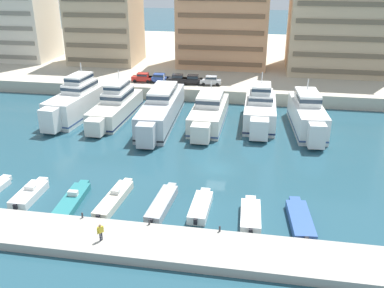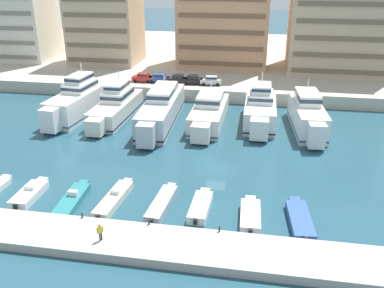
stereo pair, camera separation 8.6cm
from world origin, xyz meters
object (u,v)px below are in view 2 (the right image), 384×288
yacht_ivory_left (116,106)px  motorboat_grey_center (162,204)px  motorboat_cream_center_left (114,199)px  car_black_center_left (193,79)px  yacht_white_center_right (307,115)px  motorboat_white_center_right (201,206)px  motorboat_white_left (30,193)px  yacht_silver_mid_left (161,109)px  motorboat_teal_mid_left (72,199)px  motorboat_white_mid_right (250,216)px  yacht_white_far_left (78,101)px  yacht_white_center (260,110)px  motorboat_blue_right (300,219)px  car_silver_center (211,80)px  car_black_mid_left (177,79)px  yacht_ivory_center_left (209,113)px  car_blue_left (159,78)px  car_red_far_left (143,77)px  pedestrian_near_edge (100,231)px

yacht_ivory_left → motorboat_grey_center: 30.69m
motorboat_cream_center_left → car_black_center_left: size_ratio=2.03×
yacht_white_center_right → motorboat_white_center_right: bearing=-115.7°
motorboat_white_left → motorboat_white_center_right: size_ratio=0.98×
yacht_silver_mid_left → motorboat_grey_center: (6.33, -25.83, -1.81)m
motorboat_teal_mid_left → motorboat_white_mid_right: bearing=-0.2°
yacht_white_far_left → motorboat_white_mid_right: 40.98m
motorboat_teal_mid_left → motorboat_grey_center: (9.99, 0.69, 0.10)m
yacht_white_center → motorboat_teal_mid_left: size_ratio=2.01×
motorboat_grey_center → motorboat_blue_right: size_ratio=1.03×
motorboat_white_left → motorboat_white_center_right: bearing=1.7°
motorboat_cream_center_left → car_silver_center: (5.19, 41.70, 2.89)m
yacht_white_center_right → motorboat_white_left: 42.16m
yacht_white_center → car_black_mid_left: yacht_white_center is taller
motorboat_teal_mid_left → motorboat_grey_center: 10.01m
motorboat_grey_center → car_silver_center: car_silver_center is taller
motorboat_white_left → yacht_ivory_center_left: bearing=58.3°
car_blue_left → car_silver_center: (10.40, -0.00, 0.00)m
motorboat_white_mid_right → yacht_white_center_right: bearing=74.8°
car_black_center_left → car_silver_center: bearing=0.7°
motorboat_blue_right → car_blue_left: 49.38m
motorboat_blue_right → car_black_mid_left: (-21.43, 42.42, 2.90)m
motorboat_blue_right → car_silver_center: size_ratio=1.86×
car_silver_center → yacht_white_center: bearing=-54.2°
car_black_mid_left → car_blue_left: bearing=-179.7°
motorboat_grey_center → motorboat_blue_right: (14.48, -0.52, -0.05)m
motorboat_grey_center → motorboat_blue_right: bearing=-2.1°
motorboat_white_center_right → yacht_white_far_left: bearing=133.9°
yacht_white_center → motorboat_blue_right: size_ratio=2.06×
yacht_silver_mid_left → yacht_white_center: (15.94, 2.36, 0.01)m
motorboat_white_mid_right → car_black_mid_left: size_ratio=1.59×
motorboat_grey_center → car_red_far_left: car_red_far_left is taller
yacht_ivory_center_left → motorboat_white_center_right: 26.54m
car_red_far_left → pedestrian_near_edge: car_red_far_left is taller
motorboat_white_mid_right → yacht_white_far_left: bearing=138.4°
car_silver_center → pedestrian_near_edge: 49.93m
yacht_silver_mid_left → motorboat_white_mid_right: yacht_silver_mid_left is taller
yacht_ivory_center_left → car_silver_center: bearing=96.3°
yacht_ivory_center_left → yacht_white_center_right: (15.54, 0.23, 0.49)m
car_silver_center → pedestrian_near_edge: car_silver_center is taller
yacht_white_center_right → car_black_mid_left: yacht_white_center_right is taller
motorboat_white_left → car_blue_left: car_blue_left is taller
car_silver_center → car_red_far_left: bearing=-179.8°
yacht_ivory_left → motorboat_white_mid_right: yacht_ivory_left is taller
motorboat_teal_mid_left → car_blue_left: bearing=90.9°
yacht_ivory_left → motorboat_cream_center_left: 28.36m
motorboat_white_left → motorboat_white_mid_right: size_ratio=0.99×
car_blue_left → car_red_far_left: bearing=-179.3°
motorboat_cream_center_left → car_black_mid_left: car_black_mid_left is taller
motorboat_white_center_right → motorboat_blue_right: size_ratio=0.86×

